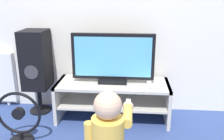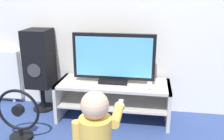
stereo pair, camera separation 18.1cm
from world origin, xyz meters
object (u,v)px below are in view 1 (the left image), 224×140
(remote_primary, at_px, (77,84))
(child, at_px, (108,140))
(television, at_px, (113,59))
(remote_secondary, at_px, (94,86))
(speaker_tower, at_px, (36,61))
(floor_fan, at_px, (19,121))
(game_console, at_px, (149,85))

(remote_primary, height_order, child, child)
(television, height_order, remote_secondary, television)
(speaker_tower, height_order, floor_fan, speaker_tower)
(television, bearing_deg, game_console, -16.56)
(remote_primary, bearing_deg, floor_fan, -135.13)
(remote_primary, relative_size, remote_secondary, 1.04)
(television, height_order, speaker_tower, speaker_tower)
(television, distance_m, speaker_tower, 0.90)
(remote_secondary, relative_size, floor_fan, 0.24)
(floor_fan, bearing_deg, game_console, 20.65)
(remote_secondary, bearing_deg, television, 40.76)
(television, bearing_deg, floor_fan, -145.19)
(child, distance_m, floor_fan, 1.13)
(child, distance_m, speaker_tower, 1.62)
(speaker_tower, relative_size, floor_fan, 1.87)
(game_console, bearing_deg, speaker_tower, 171.12)
(game_console, relative_size, remote_secondary, 1.37)
(game_console, distance_m, speaker_tower, 1.32)
(television, distance_m, game_console, 0.48)
(game_console, height_order, speaker_tower, speaker_tower)
(game_console, xyz_separation_m, floor_fan, (-1.24, -0.47, -0.22))
(remote_primary, distance_m, remote_secondary, 0.19)
(remote_primary, distance_m, speaker_tower, 0.59)
(child, bearing_deg, remote_primary, 112.35)
(television, xyz_separation_m, child, (0.07, -1.21, -0.22))
(speaker_tower, bearing_deg, game_console, -8.88)
(television, relative_size, speaker_tower, 0.90)
(floor_fan, bearing_deg, speaker_tower, 94.84)
(remote_primary, xyz_separation_m, child, (0.45, -1.08, 0.04))
(child, bearing_deg, game_console, 73.27)
(television, distance_m, remote_secondary, 0.36)
(speaker_tower, bearing_deg, remote_primary, -21.66)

